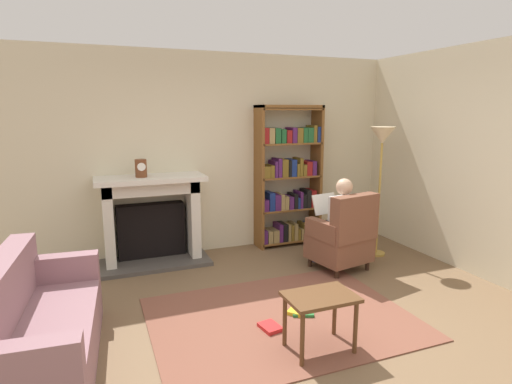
{
  "coord_description": "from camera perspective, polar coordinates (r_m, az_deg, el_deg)",
  "views": [
    {
      "loc": [
        -1.55,
        -3.0,
        1.92
      ],
      "look_at": [
        0.1,
        1.2,
        1.05
      ],
      "focal_mm": 29.29,
      "sensor_mm": 36.0,
      "label": 1
    }
  ],
  "objects": [
    {
      "name": "ground",
      "position": [
        3.89,
        5.39,
        -18.77
      ],
      "size": [
        14.0,
        14.0,
        0.0
      ],
      "primitive_type": "plane",
      "color": "brown"
    },
    {
      "name": "back_wall",
      "position": [
        5.79,
        -5.84,
        5.22
      ],
      "size": [
        5.6,
        0.1,
        2.7
      ],
      "primitive_type": "cube",
      "color": "beige",
      "rests_on": "ground"
    },
    {
      "name": "side_wall_right",
      "position": [
        6.0,
        23.18,
        4.59
      ],
      "size": [
        0.1,
        5.2,
        2.7
      ],
      "primitive_type": "cube",
      "color": "beige",
      "rests_on": "ground"
    },
    {
      "name": "area_rug",
      "position": [
        4.12,
        3.43,
        -16.81
      ],
      "size": [
        2.4,
        1.8,
        0.01
      ],
      "primitive_type": "cube",
      "color": "brown",
      "rests_on": "ground"
    },
    {
      "name": "fireplace",
      "position": [
        5.5,
        -14.08,
        -3.34
      ],
      "size": [
        1.37,
        0.64,
        1.13
      ],
      "color": "#4C4742",
      "rests_on": "ground"
    },
    {
      "name": "mantel_clock",
      "position": [
        5.27,
        -15.44,
        3.14
      ],
      "size": [
        0.14,
        0.14,
        0.22
      ],
      "color": "brown",
      "rests_on": "fireplace"
    },
    {
      "name": "bookshelf",
      "position": [
        6.01,
        4.45,
        1.9
      ],
      "size": [
        0.95,
        0.32,
        2.01
      ],
      "color": "brown",
      "rests_on": "ground"
    },
    {
      "name": "armchair_reading",
      "position": [
        5.21,
        11.83,
        -6.0
      ],
      "size": [
        0.75,
        0.73,
        0.97
      ],
      "rotation": [
        0.0,
        0.0,
        3.34
      ],
      "color": "#331E14",
      "rests_on": "ground"
    },
    {
      "name": "seated_reader",
      "position": [
        5.24,
        11.02,
        -3.65
      ],
      "size": [
        0.43,
        0.58,
        1.14
      ],
      "rotation": [
        0.0,
        0.0,
        3.34
      ],
      "color": "silver",
      "rests_on": "ground"
    },
    {
      "name": "sofa_floral",
      "position": [
        3.65,
        -27.86,
        -16.45
      ],
      "size": [
        0.84,
        1.75,
        0.85
      ],
      "rotation": [
        0.0,
        0.0,
        1.5
      ],
      "color": "gray",
      "rests_on": "ground"
    },
    {
      "name": "side_table",
      "position": [
        3.5,
        8.76,
        -14.91
      ],
      "size": [
        0.56,
        0.39,
        0.48
      ],
      "color": "brown",
      "rests_on": "ground"
    },
    {
      "name": "scattered_books",
      "position": [
        4.1,
        4.64,
        -16.61
      ],
      "size": [
        0.62,
        0.44,
        0.03
      ],
      "color": "gold",
      "rests_on": "area_rug"
    },
    {
      "name": "floor_lamp",
      "position": [
        5.71,
        16.81,
        5.89
      ],
      "size": [
        0.32,
        0.32,
        1.73
      ],
      "color": "#B7933F",
      "rests_on": "ground"
    }
  ]
}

